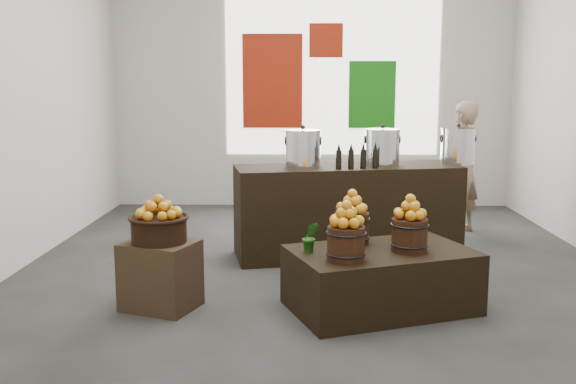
{
  "coord_description": "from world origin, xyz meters",
  "views": [
    {
      "loc": [
        -0.16,
        -6.31,
        1.83
      ],
      "look_at": [
        -0.28,
        -0.4,
        0.85
      ],
      "focal_mm": 40.0,
      "sensor_mm": 36.0,
      "label": 1
    }
  ],
  "objects_px": {
    "display_table": "(381,279)",
    "shopper": "(461,167)",
    "crate": "(161,275)",
    "stock_pot_left": "(303,150)",
    "wicker_basket": "(159,230)",
    "stock_pot_right": "(458,147)",
    "stock_pot_center": "(382,148)",
    "counter": "(347,211)"
  },
  "relations": [
    {
      "from": "counter",
      "to": "shopper",
      "type": "relative_size",
      "value": 1.45
    },
    {
      "from": "wicker_basket",
      "to": "stock_pot_right",
      "type": "relative_size",
      "value": 1.22
    },
    {
      "from": "counter",
      "to": "stock_pot_right",
      "type": "xyz_separation_m",
      "value": [
        1.23,
        0.25,
        0.68
      ]
    },
    {
      "from": "crate",
      "to": "stock_pot_left",
      "type": "distance_m",
      "value": 2.22
    },
    {
      "from": "stock_pot_center",
      "to": "shopper",
      "type": "distance_m",
      "value": 1.58
    },
    {
      "from": "display_table",
      "to": "stock_pot_center",
      "type": "relative_size",
      "value": 3.92
    },
    {
      "from": "stock_pot_left",
      "to": "wicker_basket",
      "type": "bearing_deg",
      "value": -125.58
    },
    {
      "from": "crate",
      "to": "stock_pot_right",
      "type": "relative_size",
      "value": 1.52
    },
    {
      "from": "counter",
      "to": "stock_pot_right",
      "type": "height_order",
      "value": "stock_pot_right"
    },
    {
      "from": "stock_pot_left",
      "to": "stock_pot_center",
      "type": "relative_size",
      "value": 1.0
    },
    {
      "from": "stock_pot_center",
      "to": "shopper",
      "type": "bearing_deg",
      "value": 43.31
    },
    {
      "from": "stock_pot_right",
      "to": "crate",
      "type": "bearing_deg",
      "value": -145.38
    },
    {
      "from": "shopper",
      "to": "stock_pot_center",
      "type": "bearing_deg",
      "value": 6.5
    },
    {
      "from": "stock_pot_right",
      "to": "shopper",
      "type": "height_order",
      "value": "shopper"
    },
    {
      "from": "stock_pot_left",
      "to": "stock_pot_center",
      "type": "xyz_separation_m",
      "value": [
        0.86,
        0.17,
        0.0
      ]
    },
    {
      "from": "display_table",
      "to": "counter",
      "type": "xyz_separation_m",
      "value": [
        -0.16,
        1.73,
        0.24
      ]
    },
    {
      "from": "crate",
      "to": "counter",
      "type": "bearing_deg",
      "value": 46.44
    },
    {
      "from": "stock_pot_right",
      "to": "shopper",
      "type": "bearing_deg",
      "value": 73.34
    },
    {
      "from": "crate",
      "to": "stock_pot_left",
      "type": "relative_size",
      "value": 1.52
    },
    {
      "from": "display_table",
      "to": "stock_pot_left",
      "type": "height_order",
      "value": "stock_pot_left"
    },
    {
      "from": "wicker_basket",
      "to": "shopper",
      "type": "bearing_deg",
      "value": 42.37
    },
    {
      "from": "display_table",
      "to": "shopper",
      "type": "distance_m",
      "value": 3.21
    },
    {
      "from": "wicker_basket",
      "to": "stock_pot_left",
      "type": "relative_size",
      "value": 1.22
    },
    {
      "from": "counter",
      "to": "stock_pot_right",
      "type": "bearing_deg",
      "value": -0.0
    },
    {
      "from": "counter",
      "to": "stock_pot_center",
      "type": "distance_m",
      "value": 0.78
    },
    {
      "from": "stock_pot_left",
      "to": "stock_pot_right",
      "type": "xyz_separation_m",
      "value": [
        1.71,
        0.35,
        0.0
      ]
    },
    {
      "from": "shopper",
      "to": "stock_pot_right",
      "type": "bearing_deg",
      "value": 36.53
    },
    {
      "from": "display_table",
      "to": "shopper",
      "type": "relative_size",
      "value": 0.88
    },
    {
      "from": "stock_pot_left",
      "to": "shopper",
      "type": "distance_m",
      "value": 2.35
    },
    {
      "from": "counter",
      "to": "stock_pot_center",
      "type": "height_order",
      "value": "stock_pot_center"
    },
    {
      "from": "wicker_basket",
      "to": "stock_pot_left",
      "type": "distance_m",
      "value": 2.09
    },
    {
      "from": "display_table",
      "to": "stock_pot_center",
      "type": "bearing_deg",
      "value": 62.66
    },
    {
      "from": "display_table",
      "to": "stock_pot_right",
      "type": "distance_m",
      "value": 2.43
    },
    {
      "from": "stock_pot_right",
      "to": "stock_pot_center",
      "type": "bearing_deg",
      "value": -168.55
    },
    {
      "from": "counter",
      "to": "crate",
      "type": "bearing_deg",
      "value": -145.0
    },
    {
      "from": "stock_pot_left",
      "to": "shopper",
      "type": "bearing_deg",
      "value": 31.88
    },
    {
      "from": "wicker_basket",
      "to": "display_table",
      "type": "xyz_separation_m",
      "value": [
        1.83,
        0.02,
        -0.41
      ]
    },
    {
      "from": "stock_pot_center",
      "to": "stock_pot_left",
      "type": "bearing_deg",
      "value": -168.55
    },
    {
      "from": "counter",
      "to": "stock_pot_left",
      "type": "relative_size",
      "value": 6.47
    },
    {
      "from": "crate",
      "to": "counter",
      "type": "xyz_separation_m",
      "value": [
        1.66,
        1.75,
        0.21
      ]
    },
    {
      "from": "wicker_basket",
      "to": "stock_pot_right",
      "type": "xyz_separation_m",
      "value": [
        2.89,
        2.0,
        0.5
      ]
    },
    {
      "from": "counter",
      "to": "stock_pot_center",
      "type": "relative_size",
      "value": 6.47
    }
  ]
}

